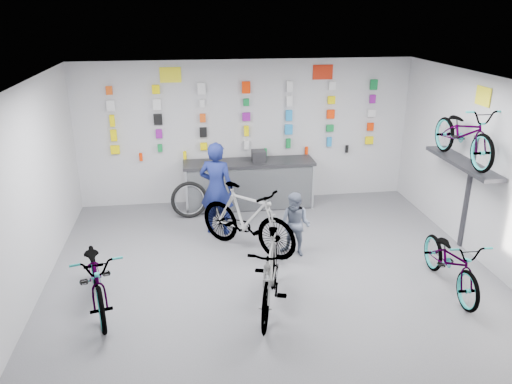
{
  "coord_description": "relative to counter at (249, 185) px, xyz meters",
  "views": [
    {
      "loc": [
        -1.23,
        -6.19,
        4.02
      ],
      "look_at": [
        -0.16,
        1.4,
        1.13
      ],
      "focal_mm": 35.0,
      "sensor_mm": 36.0,
      "label": 1
    }
  ],
  "objects": [
    {
      "name": "floor",
      "position": [
        0.0,
        -3.54,
        -0.49
      ],
      "size": [
        8.0,
        8.0,
        0.0
      ],
      "primitive_type": "plane",
      "color": "#4E4E53",
      "rests_on": "ground"
    },
    {
      "name": "ceiling",
      "position": [
        0.0,
        -3.54,
        2.51
      ],
      "size": [
        8.0,
        8.0,
        0.0
      ],
      "primitive_type": "plane",
      "rotation": [
        3.14,
        0.0,
        0.0
      ],
      "color": "white",
      "rests_on": "wall_back"
    },
    {
      "name": "wall_back",
      "position": [
        0.0,
        0.46,
        1.01
      ],
      "size": [
        7.0,
        0.0,
        7.0
      ],
      "primitive_type": "plane",
      "rotation": [
        1.57,
        0.0,
        0.0
      ],
      "color": "silver",
      "rests_on": "floor"
    },
    {
      "name": "wall_left",
      "position": [
        -3.5,
        -3.54,
        1.01
      ],
      "size": [
        0.0,
        8.0,
        8.0
      ],
      "primitive_type": "plane",
      "rotation": [
        1.57,
        0.0,
        1.57
      ],
      "color": "silver",
      "rests_on": "floor"
    },
    {
      "name": "counter",
      "position": [
        0.0,
        0.0,
        0.0
      ],
      "size": [
        2.7,
        0.66,
        1.0
      ],
      "color": "black",
      "rests_on": "floor"
    },
    {
      "name": "merch_wall",
      "position": [
        -0.03,
        0.39,
        1.34
      ],
      "size": [
        5.57,
        0.08,
        1.57
      ],
      "color": "#FFE500",
      "rests_on": "wall_back"
    },
    {
      "name": "wall_bracket",
      "position": [
        3.33,
        -2.34,
        0.98
      ],
      "size": [
        0.39,
        1.9,
        2.0
      ],
      "color": "#333338",
      "rests_on": "wall_right"
    },
    {
      "name": "sign_left",
      "position": [
        -1.5,
        0.44,
        2.23
      ],
      "size": [
        0.42,
        0.02,
        0.3
      ],
      "primitive_type": "cube",
      "color": "yellow",
      "rests_on": "wall_back"
    },
    {
      "name": "sign_right",
      "position": [
        1.6,
        0.44,
        2.23
      ],
      "size": [
        0.42,
        0.02,
        0.3
      ],
      "primitive_type": "cube",
      "color": "red",
      "rests_on": "wall_back"
    },
    {
      "name": "sign_side",
      "position": [
        3.48,
        -2.34,
        2.16
      ],
      "size": [
        0.02,
        0.4,
        0.3
      ],
      "primitive_type": "cube",
      "color": "yellow",
      "rests_on": "wall_right"
    },
    {
      "name": "bike_left",
      "position": [
        -2.57,
        -3.41,
        0.01
      ],
      "size": [
        1.08,
        1.98,
        0.99
      ],
      "primitive_type": "imported",
      "rotation": [
        0.0,
        0.0,
        0.24
      ],
      "color": "gray",
      "rests_on": "floor"
    },
    {
      "name": "bike_center",
      "position": [
        -0.19,
        -3.79,
        0.06
      ],
      "size": [
        0.98,
        1.89,
        1.09
      ],
      "primitive_type": "imported",
      "rotation": [
        0.0,
        0.0,
        -0.27
      ],
      "color": "gray",
      "rests_on": "floor"
    },
    {
      "name": "bike_right",
      "position": [
        2.56,
        -3.64,
        -0.03
      ],
      "size": [
        0.69,
        1.76,
        0.91
      ],
      "primitive_type": "imported",
      "rotation": [
        0.0,
        0.0,
        -0.05
      ],
      "color": "gray",
      "rests_on": "floor"
    },
    {
      "name": "bike_service",
      "position": [
        -0.28,
        -1.97,
        0.11
      ],
      "size": [
        1.81,
        1.76,
        1.18
      ],
      "primitive_type": "imported",
      "rotation": [
        0.0,
        0.0,
        0.81
      ],
      "color": "gray",
      "rests_on": "floor"
    },
    {
      "name": "bike_wall",
      "position": [
        3.25,
        -2.34,
        1.57
      ],
      "size": [
        0.63,
        1.8,
        0.95
      ],
      "primitive_type": "imported",
      "color": "gray",
      "rests_on": "wall_bracket"
    },
    {
      "name": "clerk",
      "position": [
        -0.75,
        -1.18,
        0.39
      ],
      "size": [
        0.75,
        0.62,
        1.75
      ],
      "primitive_type": "imported",
      "rotation": [
        0.0,
        0.0,
        2.77
      ],
      "color": "#11194E",
      "rests_on": "floor"
    },
    {
      "name": "customer",
      "position": [
        0.5,
        -2.26,
        0.07
      ],
      "size": [
        0.68,
        0.65,
        1.11
      ],
      "primitive_type": "imported",
      "rotation": [
        0.0,
        0.0,
        -0.6
      ],
      "color": "slate",
      "rests_on": "floor"
    },
    {
      "name": "spare_wheel",
      "position": [
        -1.25,
        -0.37,
        -0.12
      ],
      "size": [
        0.76,
        0.28,
        0.74
      ],
      "rotation": [
        0.0,
        0.0,
        0.11
      ],
      "color": "black",
      "rests_on": "floor"
    },
    {
      "name": "register",
      "position": [
        0.2,
        0.01,
        0.62
      ],
      "size": [
        0.28,
        0.3,
        0.22
      ],
      "primitive_type": "cube",
      "rotation": [
        0.0,
        0.0,
        0.0
      ],
      "color": "black",
      "rests_on": "counter"
    }
  ]
}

